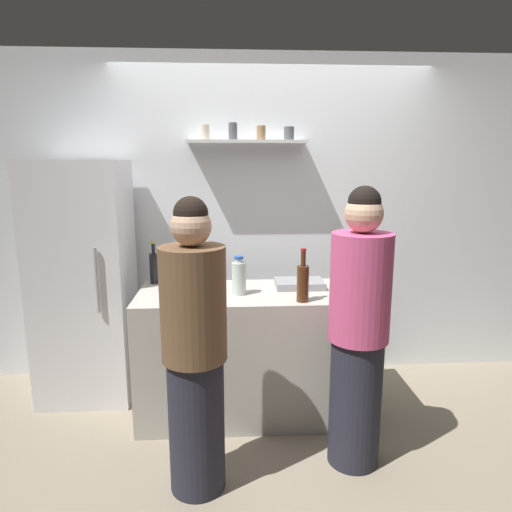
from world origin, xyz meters
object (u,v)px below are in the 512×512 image
wine_bottle_dark_glass (154,267)px  water_bottle_plastic (239,277)px  baking_pan (299,284)px  person_pink_top (358,333)px  utensil_holder (189,278)px  person_brown_jacket (195,353)px  wine_bottle_amber_glass (303,282)px  refrigerator (84,282)px

wine_bottle_dark_glass → water_bottle_plastic: bearing=-28.3°
baking_pan → person_pink_top: size_ratio=0.21×
utensil_holder → person_brown_jacket: (0.11, -0.95, -0.16)m
baking_pan → water_bottle_plastic: bearing=-160.1°
wine_bottle_amber_glass → water_bottle_plastic: wine_bottle_amber_glass is taller
baking_pan → person_brown_jacket: (-0.68, -0.87, -0.13)m
water_bottle_plastic → person_brown_jacket: bearing=-109.3°
refrigerator → person_pink_top: (1.80, -0.93, -0.08)m
utensil_holder → wine_bottle_amber_glass: wine_bottle_amber_glass is taller
utensil_holder → wine_bottle_dark_glass: (-0.26, 0.09, 0.06)m
wine_bottle_amber_glass → person_pink_top: person_pink_top is taller
wine_bottle_amber_glass → person_pink_top: bearing=-53.8°
wine_bottle_amber_glass → water_bottle_plastic: 0.44m
refrigerator → wine_bottle_dark_glass: (0.53, -0.06, 0.12)m
baking_pan → utensil_holder: size_ratio=1.55×
refrigerator → person_brown_jacket: bearing=-51.0°
water_bottle_plastic → refrigerator: bearing=161.1°
utensil_holder → person_brown_jacket: size_ratio=0.14×
baking_pan → wine_bottle_dark_glass: (-1.04, 0.17, 0.10)m
water_bottle_plastic → person_brown_jacket: (-0.25, -0.71, -0.22)m
wine_bottle_dark_glass → refrigerator: bearing=173.5°
utensil_holder → water_bottle_plastic: size_ratio=0.84×
refrigerator → baking_pan: 1.59m
wine_bottle_amber_glass → person_brown_jacket: bearing=-140.9°
person_pink_top → wine_bottle_dark_glass: bearing=19.7°
water_bottle_plastic → baking_pan: bearing=19.9°
refrigerator → wine_bottle_amber_glass: bearing=-20.4°
refrigerator → person_brown_jacket: size_ratio=1.11×
wine_bottle_dark_glass → person_pink_top: bearing=-34.4°
refrigerator → water_bottle_plastic: refrigerator is taller
baking_pan → utensil_holder: (-0.79, 0.08, 0.03)m
baking_pan → utensil_holder: utensil_holder is taller
utensil_holder → wine_bottle_amber_glass: size_ratio=0.64×
wine_bottle_dark_glass → wine_bottle_amber_glass: (1.01, -0.51, 0.01)m
person_brown_jacket → utensil_holder: bearing=-12.1°
water_bottle_plastic → person_pink_top: 0.88m
wine_bottle_dark_glass → wine_bottle_amber_glass: size_ratio=0.91×
person_pink_top → baking_pan: bearing=-17.6°
refrigerator → water_bottle_plastic: 1.21m
refrigerator → wine_bottle_amber_glass: 1.65m
person_pink_top → refrigerator: bearing=26.7°
wine_bottle_dark_glass → person_brown_jacket: size_ratio=0.20×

